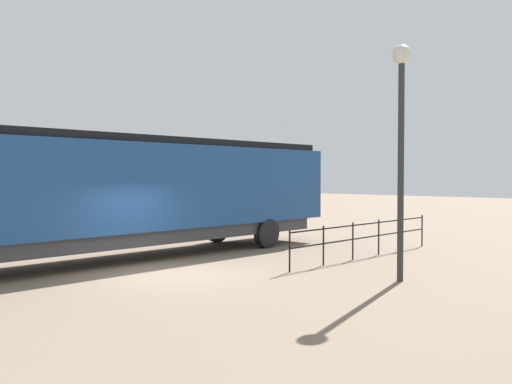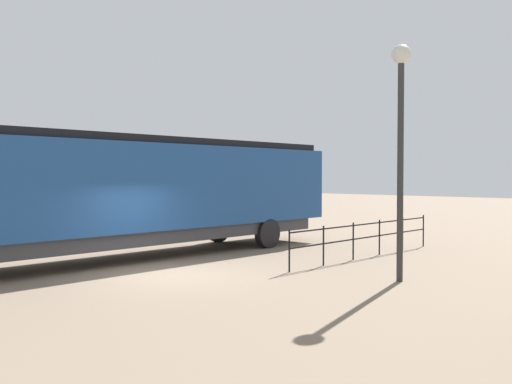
% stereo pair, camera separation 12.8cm
% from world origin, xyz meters
% --- Properties ---
extents(ground_plane, '(120.00, 120.00, 0.00)m').
position_xyz_m(ground_plane, '(0.00, 0.00, 0.00)').
color(ground_plane, '#84705B').
extents(locomotive, '(3.03, 17.64, 3.96)m').
position_xyz_m(locomotive, '(-3.25, 1.04, 2.24)').
color(locomotive, navy).
rests_on(locomotive, ground_plane).
extents(lamp_post, '(0.49, 0.49, 6.03)m').
position_xyz_m(lamp_post, '(5.08, 3.49, 4.17)').
color(lamp_post, '#2D2D2D').
rests_on(lamp_post, ground_plane).
extents(platform_fence, '(0.05, 8.02, 1.20)m').
position_xyz_m(platform_fence, '(2.14, 6.59, 0.77)').
color(platform_fence, black).
rests_on(platform_fence, ground_plane).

